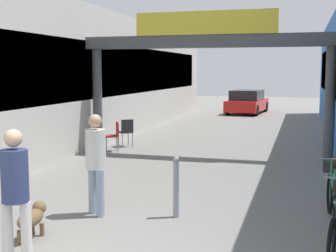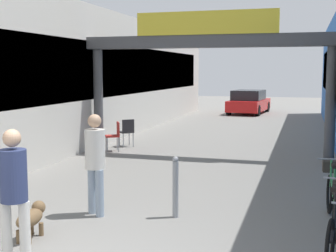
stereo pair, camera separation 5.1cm
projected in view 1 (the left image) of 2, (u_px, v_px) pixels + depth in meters
storefront_left at (76, 77)px, 16.52m from camera, size 3.00×26.00×4.44m
arcade_sign_gateway at (206, 55)px, 13.10m from camera, size 7.40×0.47×4.06m
pedestrian_with_dog at (15, 187)px, 5.84m from camera, size 0.41×0.41×1.72m
pedestrian_companion at (96, 158)px, 7.82m from camera, size 0.47×0.47×1.72m
dog_on_leash at (32, 218)px, 6.79m from camera, size 0.31×0.69×0.50m
bicycle_green_third at (333, 194)px, 7.60m from camera, size 0.46×1.69×0.98m
bollard_post_metal at (176, 187)px, 7.75m from camera, size 0.10×0.10×1.03m
cafe_chair_red_nearer at (114, 134)px, 14.10m from camera, size 0.55×0.55×0.89m
cafe_chair_black_farther at (126, 130)px, 14.93m from camera, size 0.57×0.57×0.89m
parked_car_red at (247, 102)px, 26.63m from camera, size 2.13×4.15×1.33m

